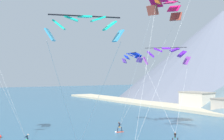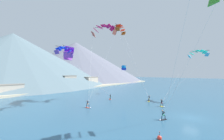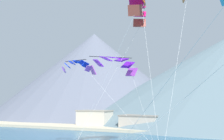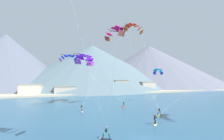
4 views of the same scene
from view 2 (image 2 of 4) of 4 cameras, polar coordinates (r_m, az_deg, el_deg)
name	(u,v)px [view 2 (image 2 of 4)]	position (r m, az deg, el deg)	size (l,w,h in m)	color
ground_plane	(190,117)	(30.99, 27.56, -15.69)	(400.00, 400.00, 0.00)	#2D5B7A
kitesurfer_near_lead	(88,106)	(34.70, -9.01, -13.21)	(0.66, 1.76, 1.78)	#E54C33
kitesurfer_near_trail	(149,99)	(42.95, 13.95, -10.82)	(1.78, 0.86, 1.75)	yellow
kitesurfer_mid_center	(162,117)	(27.48, 18.64, -16.66)	(1.76, 1.04, 1.69)	black
kitesurfer_far_left	(162,104)	(37.13, 18.61, -12.35)	(1.42, 1.59, 1.81)	yellow
kitesurfer_far_right	(110,98)	(44.71, -0.73, -10.58)	(1.51, 1.52, 1.62)	#E54C33
parafoil_kite_near_lead	(104,29)	(43.86, -3.12, 15.16)	(10.64, 7.46, 19.95)	#973F31
parafoil_kite_near_trail	(121,29)	(46.02, 3.31, 15.36)	(5.91, 9.26, 20.49)	#A94E15
parafoil_kite_far_left	(198,53)	(48.23, 29.90, 5.56)	(14.51, 8.57, 12.77)	#3AA1CA
parafoil_kite_far_right	(69,52)	(42.33, -16.08, 6.62)	(12.78, 10.66, 13.55)	#AC43BC
parafoil_kite_distant_high_outer	(124,67)	(56.57, 4.54, 1.11)	(4.00, 2.25, 1.83)	#1D30BC
parafoil_kite_distant_low_drift	(64,50)	(36.23, -17.70, 7.28)	(5.13, 1.65, 1.94)	#663DA8
race_marker_buoy	(159,138)	(20.36, 17.63, -23.41)	(0.56, 0.56, 1.02)	red
shoreline_strip	(37,92)	(66.34, -26.68, -7.38)	(180.00, 10.00, 0.70)	beige
shore_building_harbour_front	(90,81)	(87.93, -8.32, -4.31)	(7.89, 5.64, 5.36)	beige
shore_building_promenade_mid	(6,90)	(63.71, -35.33, -6.14)	(9.69, 6.10, 3.87)	#B7AD9E
shore_building_quay_east	(67,82)	(78.77, -16.63, -4.30)	(7.30, 5.87, 6.38)	#A89E8E
mountain_peak_central_summit	(13,59)	(120.24, -33.59, 3.63)	(125.39, 125.39, 34.19)	slate
mountain_peak_east_shoulder	(75,61)	(152.35, -13.77, 3.27)	(129.17, 129.17, 37.82)	slate
mountain_peak_far_spur	(42,67)	(131.44, -25.19, 1.06)	(106.22, 106.22, 24.41)	slate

